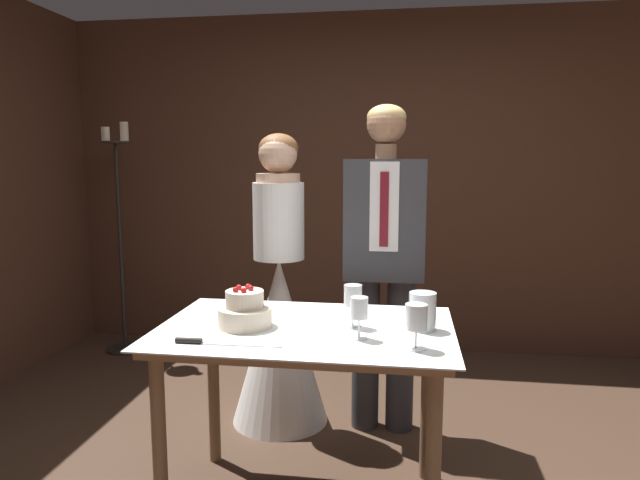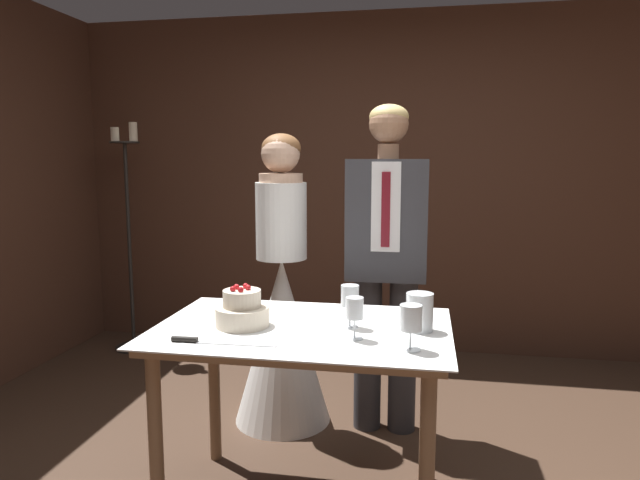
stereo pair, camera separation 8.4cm
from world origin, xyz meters
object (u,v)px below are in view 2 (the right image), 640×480
(cake_table, at_px, (303,351))
(hurricane_candle, at_px, (420,313))
(wine_glass_far, at_px, (411,320))
(bride, at_px, (282,318))
(wine_glass_middle, at_px, (355,310))
(tiered_cake, at_px, (242,311))
(candle_stand, at_px, (130,248))
(cake_knife, at_px, (203,341))
(wine_glass_near, at_px, (350,297))
(groom, at_px, (387,252))

(cake_table, bearing_deg, hurricane_candle, 3.62)
(wine_glass_far, xyz_separation_m, bride, (-0.73, 1.01, -0.31))
(hurricane_candle, bearing_deg, bride, 134.92)
(wine_glass_middle, distance_m, bride, 1.10)
(tiered_cake, xyz_separation_m, candle_stand, (-1.50, 1.82, -0.06))
(cake_table, distance_m, cake_knife, 0.44)
(wine_glass_near, relative_size, bride, 0.11)
(wine_glass_near, height_order, groom, groom)
(wine_glass_middle, distance_m, candle_stand, 2.76)
(candle_stand, bearing_deg, cake_knife, -55.33)
(cake_table, distance_m, groom, 0.89)
(tiered_cake, height_order, bride, bride)
(hurricane_candle, height_order, bride, bride)
(wine_glass_far, distance_m, groom, 1.02)
(wine_glass_middle, xyz_separation_m, bride, (-0.52, 0.92, -0.32))
(cake_knife, xyz_separation_m, wine_glass_middle, (0.55, 0.15, 0.11))
(wine_glass_far, bearing_deg, cake_knife, -175.50)
(tiered_cake, bearing_deg, wine_glass_far, -14.56)
(groom, xyz_separation_m, candle_stand, (-2.04, 1.00, -0.18))
(wine_glass_middle, relative_size, bride, 0.10)
(wine_glass_middle, bearing_deg, wine_glass_far, -22.82)
(cake_table, distance_m, wine_glass_far, 0.54)
(wine_glass_near, xyz_separation_m, bride, (-0.48, 0.77, -0.33))
(hurricane_candle, bearing_deg, tiered_cake, -174.80)
(cake_knife, bearing_deg, candle_stand, 122.92)
(tiered_cake, bearing_deg, bride, 92.94)
(hurricane_candle, bearing_deg, cake_knife, -159.02)
(hurricane_candle, height_order, candle_stand, candle_stand)
(candle_stand, bearing_deg, wine_glass_middle, -44.04)
(cake_table, xyz_separation_m, wine_glass_middle, (0.23, -0.13, 0.22))
(cake_knife, distance_m, bride, 1.09)
(cake_table, xyz_separation_m, cake_knife, (-0.32, -0.27, 0.11))
(wine_glass_middle, height_order, candle_stand, candle_stand)
(cake_knife, distance_m, candle_stand, 2.51)
(wine_glass_far, xyz_separation_m, groom, (-0.15, 1.01, 0.08))
(wine_glass_far, bearing_deg, groom, 98.67)
(tiered_cake, height_order, candle_stand, candle_stand)
(tiered_cake, relative_size, wine_glass_near, 1.26)
(tiered_cake, distance_m, hurricane_candle, 0.72)
(wine_glass_near, height_order, hurricane_candle, wine_glass_near)
(tiered_cake, bearing_deg, wine_glass_near, 8.12)
(groom, bearing_deg, wine_glass_near, -97.24)
(wine_glass_far, bearing_deg, bride, 125.97)
(cake_table, height_order, bride, bride)
(wine_glass_near, bearing_deg, tiered_cake, -171.88)
(wine_glass_far, bearing_deg, cake_table, 154.14)
(tiered_cake, height_order, cake_knife, tiered_cake)
(cake_table, xyz_separation_m, wine_glass_near, (0.19, 0.03, 0.23))
(hurricane_candle, relative_size, candle_stand, 0.09)
(cake_table, distance_m, wine_glass_near, 0.30)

